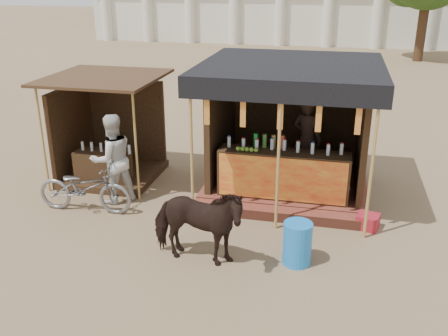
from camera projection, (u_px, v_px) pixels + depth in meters
ground at (202, 266)px, 8.13m from camera, size 120.00×120.00×0.00m
main_stall at (289, 145)px, 10.59m from camera, size 3.60×3.61×2.78m
secondary_stall at (105, 141)px, 11.41m from camera, size 2.40×2.40×2.38m
cow at (197, 225)px, 7.98m from camera, size 1.69×0.87×1.38m
motorbike at (84, 188)px, 9.82m from camera, size 1.93×0.76×1.00m
bystander at (112, 159)px, 10.10m from camera, size 1.14×1.14×1.87m
blue_barrel at (297, 243)px, 8.08m from camera, size 0.59×0.59×0.73m
red_crate at (368, 221)px, 9.28m from camera, size 0.47×0.46×0.27m
cooler at (331, 199)px, 9.99m from camera, size 0.71×0.56×0.46m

